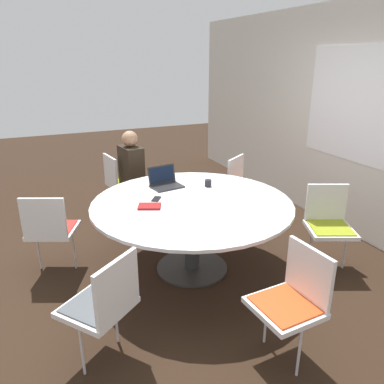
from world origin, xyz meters
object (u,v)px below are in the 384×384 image
at_px(laptop, 165,182).
at_px(cell_phone, 156,199).
at_px(chair_0, 120,180).
at_px(person_0, 133,169).
at_px(chair_3, 293,296).
at_px(spiral_notebook, 149,206).
at_px(coffee_cup, 208,183).
at_px(chair_2, 104,301).
at_px(chair_1, 50,226).
at_px(chair_4, 329,220).
at_px(chair_5, 244,184).

xyz_separation_m(laptop, cell_phone, (0.34, -0.21, -0.05)).
bearing_deg(cell_phone, chair_0, -178.95).
relative_size(person_0, cell_phone, 7.80).
relative_size(chair_3, person_0, 0.71).
bearing_deg(chair_3, laptop, 3.42).
distance_m(spiral_notebook, coffee_cup, 0.83).
relative_size(chair_2, chair_3, 1.00).
xyz_separation_m(chair_1, cell_phone, (0.29, 1.00, 0.24)).
bearing_deg(chair_4, chair_3, 61.46).
bearing_deg(coffee_cup, chair_2, -48.14).
bearing_deg(person_0, chair_1, -58.05).
bearing_deg(spiral_notebook, chair_4, 73.19).
bearing_deg(chair_1, chair_3, -28.58).
relative_size(chair_0, coffee_cup, 11.31).
distance_m(chair_5, laptop, 1.26).
relative_size(chair_2, spiral_notebook, 3.41).
height_order(chair_0, laptop, laptop).
height_order(chair_0, chair_4, same).
bearing_deg(person_0, laptop, -0.96).
bearing_deg(laptop, spiral_notebook, -132.08).
bearing_deg(chair_3, chair_2, 64.85).
xyz_separation_m(chair_2, chair_4, (-0.41, 2.35, 0.00)).
relative_size(chair_0, chair_1, 1.00).
bearing_deg(laptop, chair_0, 93.40).
bearing_deg(chair_2, coffee_cup, 3.96).
height_order(chair_4, coffee_cup, chair_4).
height_order(chair_5, cell_phone, chair_5).
bearing_deg(chair_3, cell_phone, 12.35).
xyz_separation_m(chair_4, coffee_cup, (-0.84, -0.96, 0.27)).
relative_size(chair_4, person_0, 0.71).
bearing_deg(chair_3, chair_4, -55.89).
bearing_deg(coffee_cup, chair_3, -6.06).
bearing_deg(cell_phone, chair_1, -106.22).
distance_m(chair_0, cell_phone, 1.48).
height_order(chair_3, chair_5, same).
xyz_separation_m(chair_4, laptop, (-1.04, -1.38, 0.28)).
xyz_separation_m(chair_0, spiral_notebook, (1.63, -0.10, 0.24)).
distance_m(person_0, cell_phone, 1.24).
height_order(chair_1, chair_3, same).
bearing_deg(person_0, spiral_notebook, -17.57).
xyz_separation_m(chair_5, coffee_cup, (0.49, -0.77, 0.27)).
distance_m(chair_1, chair_2, 1.42).
relative_size(chair_0, chair_2, 1.00).
height_order(chair_3, laptop, laptop).
distance_m(chair_2, spiral_notebook, 1.15).
height_order(chair_2, chair_4, same).
bearing_deg(spiral_notebook, chair_0, 176.53).
height_order(chair_1, chair_2, same).
distance_m(chair_0, person_0, 0.32).
xyz_separation_m(chair_3, coffee_cup, (-1.73, 0.18, 0.27)).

